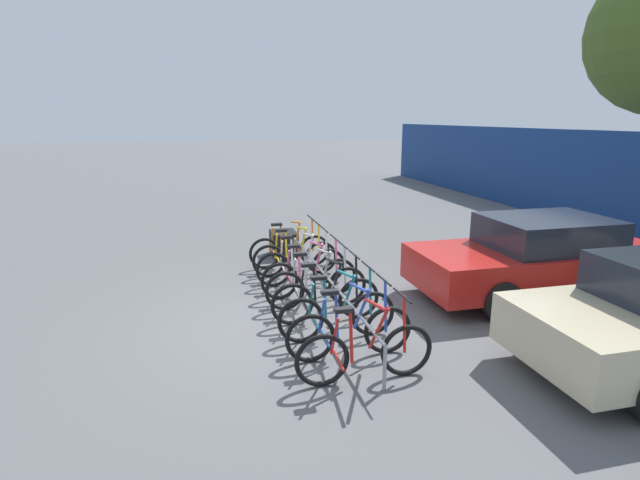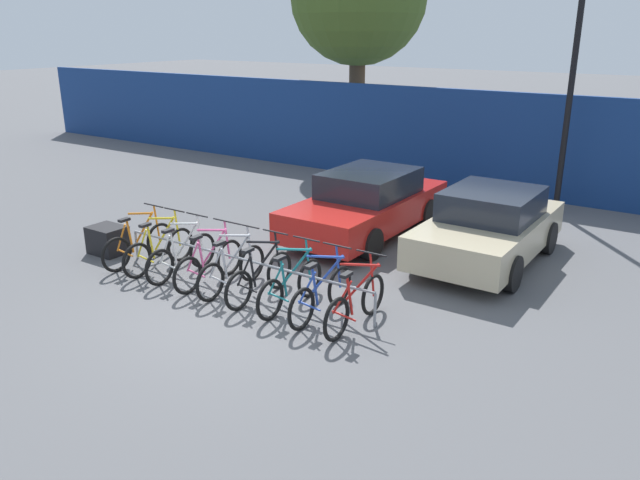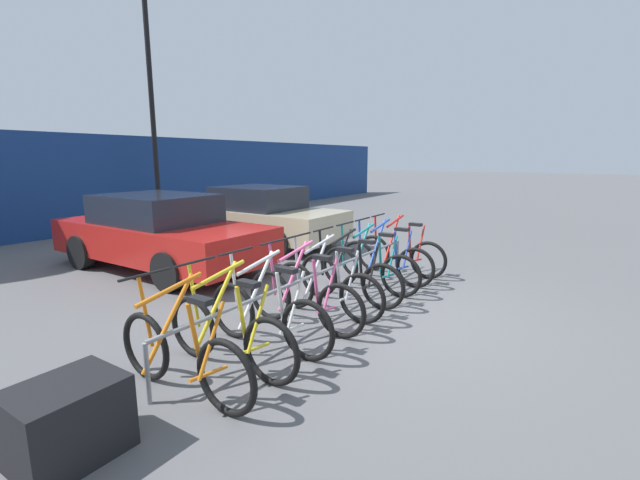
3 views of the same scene
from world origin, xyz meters
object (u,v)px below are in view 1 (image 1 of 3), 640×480
(bicycle_red, at_px, (365,352))
(bicycle_orange, at_px, (290,250))
(bicycle_teal, at_px, (337,314))
(bicycle_silver, at_px, (317,286))
(car_red, at_px, (540,257))
(bike_rack, at_px, (326,279))
(bicycle_blue, at_px, (350,331))
(bicycle_black, at_px, (326,298))
(cargo_crate, at_px, (284,243))
(bicycle_pink, at_px, (309,276))
(bicycle_yellow, at_px, (295,257))
(bicycle_white, at_px, (301,265))

(bicycle_red, bearing_deg, bicycle_orange, 179.73)
(bicycle_teal, height_order, bicycle_red, same)
(bicycle_silver, bearing_deg, car_red, 83.18)
(bike_rack, xyz_separation_m, bicycle_blue, (1.78, -0.15, -0.12))
(bicycle_black, distance_m, cargo_crate, 3.90)
(bike_rack, distance_m, bicycle_black, 0.59)
(car_red, bearing_deg, bicycle_pink, -102.86)
(bicycle_black, bearing_deg, bicycle_yellow, -178.33)
(bicycle_orange, distance_m, bicycle_yellow, 0.56)
(bicycle_blue, bearing_deg, car_red, 109.84)
(bicycle_orange, height_order, bicycle_yellow, same)
(bicycle_yellow, relative_size, bicycle_white, 1.00)
(car_red, height_order, cargo_crate, car_red)
(cargo_crate, bearing_deg, bicycle_silver, -0.56)
(bicycle_orange, xyz_separation_m, bicycle_teal, (3.58, 0.00, 0.00))
(bicycle_black, relative_size, bicycle_red, 1.00)
(bicycle_yellow, xyz_separation_m, bicycle_red, (4.21, 0.00, 0.00))
(bicycle_white, relative_size, bicycle_red, 1.00)
(bicycle_red, relative_size, cargo_crate, 2.44)
(bike_rack, distance_m, bicycle_red, 2.40)
(bicycle_orange, xyz_separation_m, car_red, (2.71, 3.92, 0.31))
(bicycle_white, relative_size, bicycle_blue, 1.00)
(bicycle_blue, distance_m, cargo_crate, 5.12)
(bike_rack, relative_size, bicycle_blue, 3.11)
(bicycle_black, xyz_separation_m, cargo_crate, (-3.90, 0.03, -0.10))
(car_red, bearing_deg, bicycle_blue, -69.64)
(bicycle_pink, distance_m, bicycle_silver, 0.52)
(bicycle_silver, distance_m, cargo_crate, 3.30)
(bicycle_white, xyz_separation_m, bicycle_teal, (2.43, 0.00, 0.00))
(bicycle_silver, xyz_separation_m, bicycle_teal, (1.24, 0.00, 0.00))
(bicycle_red, bearing_deg, car_red, 117.53)
(bike_rack, bearing_deg, bicycle_orange, -176.44)
(bicycle_yellow, relative_size, bicycle_pink, 1.00)
(bicycle_yellow, bearing_deg, bicycle_silver, -1.74)
(bicycle_black, relative_size, car_red, 0.39)
(bicycle_blue, bearing_deg, bicycle_black, 179.47)
(bicycle_white, height_order, bicycle_silver, same)
(bicycle_silver, bearing_deg, bicycle_pink, 178.60)
(bike_rack, height_order, bicycle_yellow, bicycle_yellow)
(bicycle_pink, height_order, bicycle_teal, same)
(bicycle_yellow, xyz_separation_m, bicycle_black, (2.38, 0.00, 0.00))
(bike_rack, height_order, bicycle_pink, bicycle_pink)
(bicycle_yellow, distance_m, bicycle_pink, 1.25)
(bicycle_orange, distance_m, bicycle_silver, 2.34)
(bicycle_silver, relative_size, cargo_crate, 2.44)
(bicycle_white, xyz_separation_m, bicycle_silver, (1.19, 0.00, 0.00))
(bicycle_yellow, distance_m, bicycle_white, 0.58)
(bicycle_blue, bearing_deg, bike_rack, 174.69)
(bicycle_red, relative_size, car_red, 0.39)
(bicycle_pink, height_order, bicycle_red, same)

